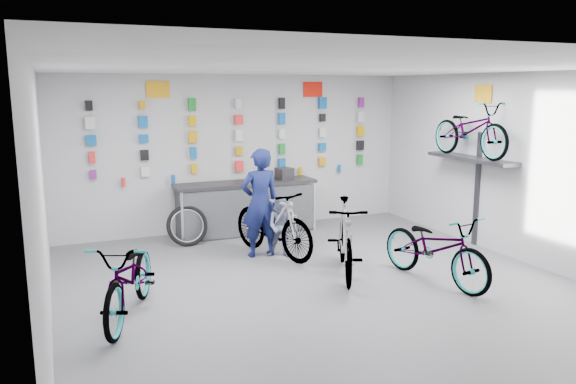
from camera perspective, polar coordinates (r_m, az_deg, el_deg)
name	(u,v)px	position (r m, az deg, el deg)	size (l,w,h in m)	color
floor	(332,294)	(7.74, 4.48, -10.31)	(8.00, 8.00, 0.00)	#4C4C51
ceiling	(335,68)	(7.24, 4.83, 12.47)	(8.00, 8.00, 0.00)	white
wall_back	(238,153)	(11.00, -5.10, 3.97)	(7.00, 7.00, 0.00)	silver
wall_left	(42,207)	(6.52, -23.74, -1.43)	(8.00, 8.00, 0.00)	silver
wall_right	(534,170)	(9.48, 23.74, 2.06)	(8.00, 8.00, 0.00)	silver
counter	(246,208)	(10.74, -4.25, -1.66)	(2.70, 0.66, 1.00)	black
merch_wall	(242,137)	(10.92, -4.70, 5.56)	(5.57, 0.08, 1.57)	#821D88
wall_bracket	(472,163)	(10.22, 18.18, 2.78)	(0.39, 1.90, 2.00)	#333338
sign_left	(158,90)	(10.55, -13.07, 10.10)	(0.42, 0.02, 0.30)	orange
sign_right	(313,89)	(11.51, 2.54, 10.38)	(0.42, 0.02, 0.30)	red
sign_side	(483,94)	(10.24, 19.22, 9.40)	(0.02, 0.40, 0.30)	orange
bike_left	(130,278)	(7.07, -15.72, -8.38)	(0.67, 1.93, 1.02)	gray
bike_center	(345,239)	(8.32, 5.86, -4.72)	(0.53, 1.89, 1.14)	gray
bike_right	(436,248)	(8.30, 14.77, -5.48)	(0.68, 1.95, 1.02)	gray
bike_service	(273,222)	(9.26, -1.56, -3.06)	(0.54, 1.91, 1.15)	gray
bike_wall	(470,129)	(10.11, 18.04, 6.07)	(0.63, 1.80, 0.95)	gray
clerk	(260,203)	(9.20, -2.87, -1.10)	(0.65, 0.43, 1.79)	#0F1644
customer	(282,227)	(9.20, -0.65, -3.55)	(0.50, 0.39, 1.02)	slate
spare_wheel	(187,226)	(10.09, -10.20, -3.39)	(0.74, 0.30, 0.72)	black
register	(284,174)	(10.91, -0.37, 1.89)	(0.28, 0.30, 0.22)	black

